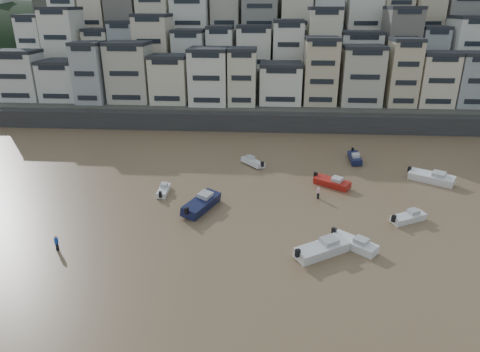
# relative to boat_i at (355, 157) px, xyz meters

# --- Properties ---
(harbor_wall) EXTENTS (140.00, 3.00, 3.50)m
(harbor_wall) POSITION_rel_boat_i_xyz_m (-13.31, 17.32, 0.98)
(harbor_wall) COLOR #38383A
(harbor_wall) RESTS_ON ground
(hillside) EXTENTS (141.04, 66.00, 50.00)m
(hillside) POSITION_rel_boat_i_xyz_m (-8.58, 57.16, 12.23)
(hillside) COLOR #4C4C47
(hillside) RESTS_ON ground
(boat_i) EXTENTS (2.00, 5.72, 1.55)m
(boat_i) POSITION_rel_boat_i_xyz_m (0.00, 0.00, 0.00)
(boat_i) COLOR #13183C
(boat_i) RESTS_ON ground
(boat_g) EXTENTS (6.78, 5.52, 1.82)m
(boat_g) POSITION_rel_boat_i_xyz_m (9.40, -8.20, 0.14)
(boat_g) COLOR white
(boat_g) RESTS_ON ground
(boat_c) EXTENTS (4.79, 7.52, 1.95)m
(boat_c) POSITION_rel_boat_i_xyz_m (-22.22, -19.25, 0.20)
(boat_c) COLOR #14193F
(boat_c) RESTS_ON ground
(boat_f) EXTENTS (1.56, 4.34, 1.17)m
(boat_f) POSITION_rel_boat_i_xyz_m (-28.08, -14.75, -0.19)
(boat_f) COLOR white
(boat_f) RESTS_ON ground
(boat_b) EXTENTS (5.25, 4.93, 1.48)m
(boat_b) POSITION_rel_boat_i_xyz_m (-4.82, -27.18, -0.03)
(boat_b) COLOR white
(boat_b) RESTS_ON ground
(boat_h) EXTENTS (4.43, 4.80, 1.35)m
(boat_h) POSITION_rel_boat_i_xyz_m (-16.49, -3.00, -0.10)
(boat_h) COLOR silver
(boat_h) RESTS_ON ground
(boat_d) EXTENTS (5.05, 3.73, 1.33)m
(boat_d) POSITION_rel_boat_i_xyz_m (2.61, -20.67, -0.11)
(boat_d) COLOR white
(boat_d) RESTS_ON ground
(boat_e) EXTENTS (5.66, 4.81, 1.54)m
(boat_e) POSITION_rel_boat_i_xyz_m (-5.05, -10.78, -0.00)
(boat_e) COLOR #A91B14
(boat_e) RESTS_ON ground
(boat_a) EXTENTS (6.60, 5.35, 1.77)m
(boat_a) POSITION_rel_boat_i_xyz_m (-8.36, -28.79, 0.11)
(boat_a) COLOR silver
(boat_a) RESTS_ON ground
(person_blue) EXTENTS (0.44, 0.44, 1.74)m
(person_blue) POSITION_rel_boat_i_xyz_m (-35.70, -29.83, 0.10)
(person_blue) COLOR #1846B7
(person_blue) RESTS_ON ground
(person_pink) EXTENTS (0.44, 0.44, 1.74)m
(person_pink) POSITION_rel_boat_i_xyz_m (-7.37, -14.99, 0.10)
(person_pink) COLOR #ECA7B5
(person_pink) RESTS_ON ground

